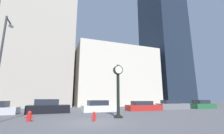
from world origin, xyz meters
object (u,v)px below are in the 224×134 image
Objects in this scene: street_clock at (118,87)px; fire_hydrant_near at (29,116)px; car_black at (48,107)px; car_red at (143,106)px; street_lamp_left at (3,52)px; car_white at (99,107)px; car_green at (202,105)px; car_grey at (172,105)px; fire_hydrant_far at (94,116)px.

street_clock is 6.44× the size of fire_hydrant_near.
car_black is 11.96m from car_red.
car_black is 6.22m from fire_hydrant_near.
car_white is at bearing 36.19° from street_lamp_left.
street_lamp_left is (-8.80, -0.09, 2.27)m from street_clock.
street_lamp_left is at bearing -117.38° from car_black.
car_green is at bearing 4.20° from car_red.
car_black is 17.33m from car_grey.
fire_hydrant_near is at bearing 177.87° from street_clock.
street_clock is at bearing -50.39° from car_black.
car_white reaches higher than car_green.
car_red is at bearing 40.69° from fire_hydrant_far.
car_red is 7.06× the size of fire_hydrant_far.
car_green is at bearing 21.16° from fire_hydrant_far.
car_red is 14.12m from fire_hydrant_near.
car_black is 6.70× the size of fire_hydrant_far.
car_white is 0.59× the size of street_lamp_left.
street_clock is 8.86m from car_black.
car_red is 0.64× the size of street_lamp_left.
car_green is 5.69× the size of fire_hydrant_near.
car_black is 23.18m from car_green.
car_red is 16.70m from street_lamp_left.
fire_hydrant_near is (-0.92, -6.14, -0.28)m from car_black.
street_lamp_left is at bearing 169.42° from fire_hydrant_far.
street_clock is 9.09m from street_lamp_left.
car_green is (11.23, 0.32, 0.04)m from car_red.
car_red is 5.40m from car_grey.
car_white is at bearing 72.51° from fire_hydrant_far.
street_clock reaches higher than car_black.
fire_hydrant_near is 1.06× the size of fire_hydrant_far.
fire_hydrant_near is 4.62m from fire_hydrant_far.
fire_hydrant_far is (-13.90, -7.81, -0.23)m from car_grey.
car_white is 8.02m from fire_hydrant_far.
fire_hydrant_far is at bearing -68.68° from car_black.
car_black is 8.42m from fire_hydrant_far.
car_black reaches higher than car_grey.
car_black is 5.84m from car_white.
car_red is 6.65× the size of fire_hydrant_near.
car_white is at bearing 179.56° from car_red.
car_grey is at bearing 29.34° from fire_hydrant_far.
street_lamp_left is (-14.93, -6.13, 4.29)m from car_red.
fire_hydrant_near is at bearing 160.51° from fire_hydrant_far.
street_lamp_left reaches higher than fire_hydrant_far.
fire_hydrant_near is 4.92m from street_lamp_left.
fire_hydrant_near is at bearing -101.26° from car_black.
fire_hydrant_far is (-8.52, -7.33, -0.19)m from car_red.
fire_hydrant_near is at bearing -164.51° from car_green.
car_black is at bearing -179.14° from car_red.
car_green is (23.18, -0.04, -0.07)m from car_black.
car_white reaches higher than fire_hydrant_near.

